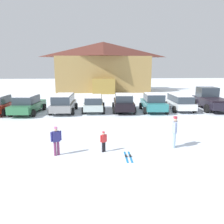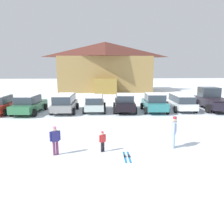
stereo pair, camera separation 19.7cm
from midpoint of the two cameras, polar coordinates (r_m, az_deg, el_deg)
ground at (r=8.68m, az=5.16°, el=-16.89°), size 160.00×160.00×0.00m
ski_lodge at (r=40.55m, az=-2.43°, el=11.84°), size 16.79×10.84×8.70m
parked_green_coupe at (r=21.46m, az=-21.40°, el=1.90°), size 2.53×4.94×1.69m
parked_grey_wagon at (r=21.04m, az=-12.77°, el=2.40°), size 2.33×4.54×1.69m
parked_silver_wagon at (r=21.10m, az=-5.04°, el=2.43°), size 2.18×4.36×1.51m
parked_black_sedan at (r=21.03m, az=2.74°, el=2.50°), size 2.36×4.64×1.69m
parked_teal_hatchback at (r=21.26m, az=10.49°, el=2.48°), size 2.38×4.25×1.76m
parked_white_suv at (r=22.67m, az=17.03°, el=2.65°), size 2.28×4.78×1.55m
pickup_truck at (r=24.17m, az=24.03°, el=3.02°), size 2.78×5.73×2.15m
skier_teen_in_navy_coat at (r=10.76m, az=-14.88°, el=-6.91°), size 0.48×0.33×1.41m
skier_adult_in_blue_parka at (r=11.79m, az=15.60°, el=-4.59°), size 0.37×0.58×1.67m
skier_child_in_red_jacket at (r=10.89m, az=-2.73°, el=-7.44°), size 0.34×0.26×1.05m
pair_of_skis at (r=10.48m, az=3.69°, el=-11.56°), size 0.31×1.31×0.08m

